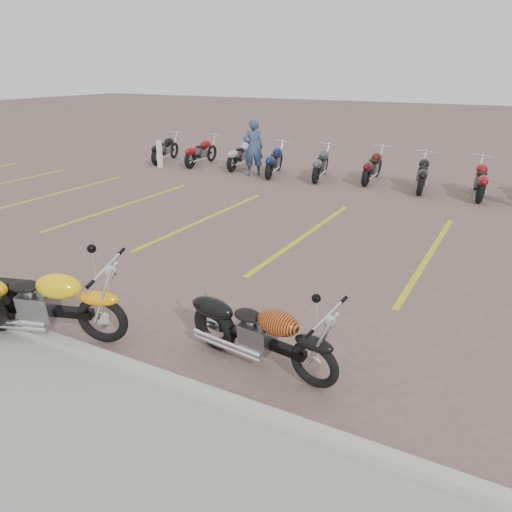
{
  "coord_description": "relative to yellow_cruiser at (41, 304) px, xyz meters",
  "views": [
    {
      "loc": [
        4.14,
        -5.9,
        3.56
      ],
      "look_at": [
        0.6,
        0.58,
        0.75
      ],
      "focal_mm": 35.0,
      "sensor_mm": 36.0,
      "label": 1
    }
  ],
  "objects": [
    {
      "name": "bg_bike_row",
      "position": [
        1.09,
        11.8,
        0.04
      ],
      "size": [
        17.42,
        2.07,
        1.1
      ],
      "color": "black",
      "rests_on": "ground"
    },
    {
      "name": "bollard",
      "position": [
        -6.62,
        10.77,
        -0.01
      ],
      "size": [
        0.17,
        0.17,
        1.0
      ],
      "primitive_type": "cube",
      "rotation": [
        0.0,
        0.0,
        0.13
      ],
      "color": "silver",
      "rests_on": "ground"
    },
    {
      "name": "person_a",
      "position": [
        -2.82,
        11.15,
        0.45
      ],
      "size": [
        0.83,
        0.78,
        1.91
      ],
      "primitive_type": "imported",
      "rotation": [
        0.0,
        0.0,
        3.78
      ],
      "color": "navy",
      "rests_on": "ground"
    },
    {
      "name": "curb",
      "position": [
        1.43,
        -0.09,
        -0.45
      ],
      "size": [
        60.0,
        0.18,
        0.12
      ],
      "primitive_type": "cube",
      "color": "#ADAAA3",
      "rests_on": "ground"
    },
    {
      "name": "flame_cruiser",
      "position": [
        2.98,
        0.81,
        -0.06
      ],
      "size": [
        2.17,
        0.45,
        0.89
      ],
      "rotation": [
        0.12,
        0.0,
        -0.13
      ],
      "color": "black",
      "rests_on": "ground"
    },
    {
      "name": "yellow_cruiser",
      "position": [
        0.0,
        0.0,
        0.0
      ],
      "size": [
        2.4,
        0.89,
        1.02
      ],
      "rotation": [
        0.12,
        0.0,
        0.31
      ],
      "color": "black",
      "rests_on": "ground"
    },
    {
      "name": "parking_stripes",
      "position": [
        1.43,
        5.91,
        -0.5
      ],
      "size": [
        38.0,
        5.5,
        0.01
      ],
      "primitive_type": null,
      "color": "gold",
      "rests_on": "ground"
    },
    {
      "name": "ground",
      "position": [
        1.43,
        1.91,
        -0.51
      ],
      "size": [
        100.0,
        100.0,
        0.0
      ],
      "primitive_type": "plane",
      "color": "#725A51",
      "rests_on": "ground"
    }
  ]
}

